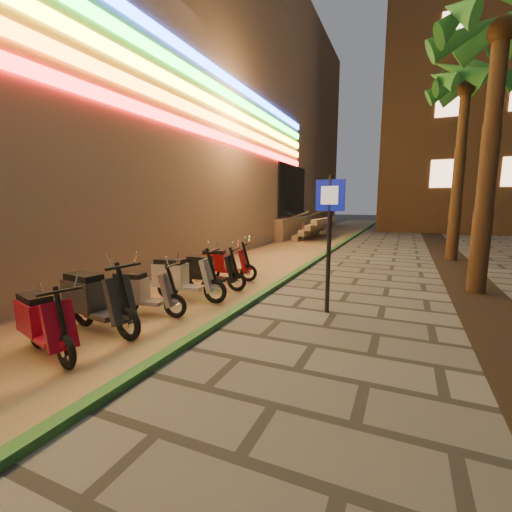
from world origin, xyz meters
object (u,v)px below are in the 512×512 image
at_px(pedestrian_sign, 329,225).
at_px(scooter_9, 222,264).
at_px(scooter_5, 94,300).
at_px(scooter_7, 181,277).
at_px(scooter_6, 141,292).
at_px(scooter_4, 43,322).
at_px(scooter_8, 208,271).

distance_m(pedestrian_sign, scooter_9, 3.78).
xyz_separation_m(scooter_5, scooter_9, (0.11, 4.10, -0.06)).
height_order(pedestrian_sign, scooter_9, pedestrian_sign).
xyz_separation_m(scooter_5, scooter_7, (0.25, 2.04, -0.02)).
xyz_separation_m(scooter_6, scooter_7, (0.11, 1.10, 0.06)).
height_order(scooter_5, scooter_9, scooter_5).
bearing_deg(scooter_6, scooter_4, -100.59).
bearing_deg(scooter_8, scooter_6, -103.54).
bearing_deg(scooter_9, scooter_5, -103.83).
bearing_deg(scooter_7, scooter_9, 86.68).
xyz_separation_m(pedestrian_sign, scooter_6, (-3.17, -1.56, -1.24)).
xyz_separation_m(scooter_4, scooter_6, (0.06, 1.88, -0.01)).
distance_m(pedestrian_sign, scooter_4, 4.87).
bearing_deg(pedestrian_sign, scooter_4, -120.02).
xyz_separation_m(scooter_7, scooter_8, (0.04, 1.06, -0.05)).
height_order(scooter_8, scooter_9, scooter_9).
bearing_deg(scooter_5, scooter_6, 89.87).
relative_size(pedestrian_sign, scooter_8, 1.72).
relative_size(scooter_6, scooter_7, 0.88).
xyz_separation_m(scooter_6, scooter_9, (-0.02, 3.16, 0.02)).
bearing_deg(scooter_4, pedestrian_sign, 62.31).
distance_m(scooter_4, scooter_7, 2.98).
xyz_separation_m(pedestrian_sign, scooter_7, (-3.06, -0.46, -1.18)).
distance_m(scooter_8, scooter_9, 1.02).
xyz_separation_m(scooter_4, scooter_8, (0.21, 4.03, -0.00)).
bearing_deg(scooter_8, scooter_4, -102.53).
height_order(pedestrian_sign, scooter_6, pedestrian_sign).
xyz_separation_m(scooter_6, scooter_8, (0.15, 2.15, 0.01)).
relative_size(scooter_4, scooter_5, 0.87).
relative_size(scooter_7, scooter_9, 1.10).
distance_m(pedestrian_sign, scooter_5, 4.30).
height_order(scooter_4, scooter_7, scooter_7).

